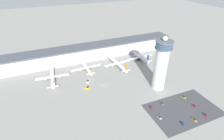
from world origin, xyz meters
TOP-DOWN VIEW (x-y plane):
  - ground_plane at (0.00, 0.00)m, footprint 1000.00×1000.00m
  - terminal_building at (0.00, 70.00)m, footprint 262.46×25.00m
  - control_tower at (53.18, -25.44)m, footprint 17.11×17.11m
  - parking_lot_surface at (54.08, -63.23)m, footprint 64.00×40.00m
  - airplane_gate_alpha at (-48.60, 32.55)m, footprint 37.12×44.00m
  - airplane_gate_bravo at (-7.44, 38.58)m, footprint 38.77×35.84m
  - airplane_gate_charlie at (31.63, 32.58)m, footprint 35.28×46.12m
  - airplane_gate_delta at (69.26, 37.21)m, footprint 40.31×34.93m
  - service_truck_catering at (65.93, -2.54)m, footprint 3.67×6.39m
  - service_truck_fuel at (-16.95, 1.06)m, footprint 5.85×5.85m
  - service_truck_baggage at (67.25, 38.31)m, footprint 7.47×3.61m
  - service_truck_water at (-12.75, 12.88)m, footprint 5.06×5.98m
  - car_blue_compact at (40.85, -49.53)m, footprint 1.83×4.76m
  - car_white_wagon at (66.69, -76.15)m, footprint 1.92×4.52m
  - car_black_suv at (66.80, -63.72)m, footprint 1.92×4.18m
  - car_red_hatchback at (28.25, -63.29)m, footprint 1.85×4.21m
  - car_silver_sedan at (41.49, -76.08)m, footprint 1.85×4.08m
  - car_navy_sedan at (28.70, -49.68)m, footprint 1.92×4.59m
  - car_green_van at (66.75, -49.89)m, footprint 2.09×4.77m
  - car_maroon_suv at (53.55, -76.87)m, footprint 1.92×4.79m

SIDE VIEW (x-z plane):
  - ground_plane at x=0.00m, z-range 0.00..0.00m
  - parking_lot_surface at x=54.08m, z-range 0.00..0.01m
  - car_black_suv at x=66.80m, z-range -0.16..1.20m
  - car_green_van at x=66.75m, z-range -0.16..1.23m
  - car_blue_compact at x=40.85m, z-range -0.16..1.24m
  - car_silver_sedan at x=41.49m, z-range -0.16..1.29m
  - car_white_wagon at x=66.69m, z-range -0.17..1.30m
  - car_navy_sedan at x=28.70m, z-range -0.17..1.34m
  - car_red_hatchback at x=28.25m, z-range -0.17..1.35m
  - car_maroon_suv at x=53.55m, z-range -0.17..1.36m
  - service_truck_catering at x=65.93m, z-range -0.38..2.05m
  - service_truck_baggage at x=67.25m, z-range -0.39..2.15m
  - service_truck_water at x=-12.75m, z-range -0.41..2.25m
  - service_truck_fuel at x=-16.95m, z-range -0.43..2.36m
  - airplane_gate_bravo at x=-7.44m, z-range -2.27..10.20m
  - airplane_gate_alpha at x=-48.60m, z-range -2.48..10.80m
  - airplane_gate_delta at x=69.26m, z-range -2.54..12.04m
  - airplane_gate_charlie at x=31.63m, z-range -2.37..12.12m
  - terminal_building at x=0.00m, z-range 0.10..19.45m
  - control_tower at x=53.18m, z-range -0.46..56.67m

